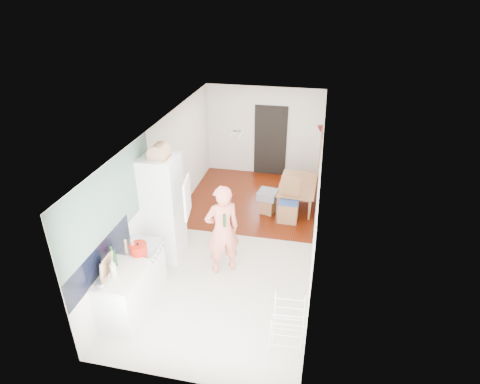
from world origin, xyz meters
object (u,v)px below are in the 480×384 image
at_px(person, 222,223).
at_px(dining_table, 298,195).
at_px(drying_rack, 287,329).
at_px(dining_chair, 289,201).
at_px(stool, 268,206).

distance_m(person, dining_table, 3.24).
bearing_deg(drying_rack, dining_chair, 91.31).
bearing_deg(dining_table, drying_rack, -176.21).
bearing_deg(dining_table, dining_chair, 170.32).
relative_size(person, dining_table, 1.60).
bearing_deg(stool, dining_chair, -25.35).
xyz_separation_m(dining_chair, drying_rack, (0.36, -3.73, -0.08)).
relative_size(person, stool, 5.43).
bearing_deg(dining_chair, drying_rack, -83.25).
bearing_deg(drying_rack, person, 125.54).
distance_m(stool, drying_rack, 4.07).
relative_size(person, dining_chair, 2.05).
bearing_deg(person, dining_chair, -148.71).
relative_size(dining_table, stool, 3.40).
bearing_deg(drying_rack, dining_table, 88.28).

